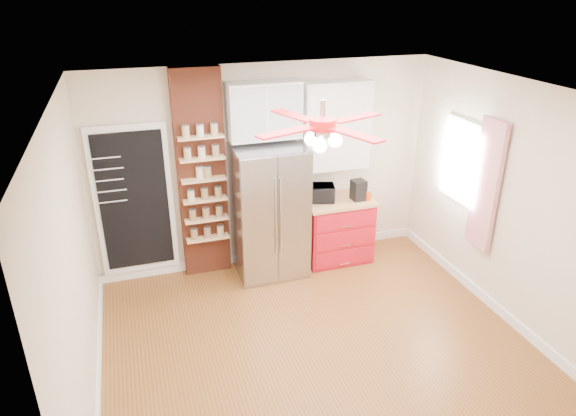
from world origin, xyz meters
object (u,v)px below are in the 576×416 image
object	(u,v)px
fridge	(270,212)
coffee_maker	(358,190)
toaster_oven	(319,193)
canister_left	(367,196)
pantry_jar_oats	(199,172)
red_cabinet	(336,229)
ceiling_fan	(323,125)

from	to	relation	value
fridge	coffee_maker	distance (m)	1.24
toaster_oven	canister_left	distance (m)	0.66
coffee_maker	canister_left	bearing A→B (deg)	-28.74
toaster_oven	canister_left	bearing A→B (deg)	0.61
toaster_oven	canister_left	world-z (taller)	toaster_oven
fridge	pantry_jar_oats	size ratio (longest dim) A/B	12.08
toaster_oven	red_cabinet	bearing A→B (deg)	8.43
ceiling_fan	toaster_oven	distance (m)	2.32
toaster_oven	pantry_jar_oats	world-z (taller)	pantry_jar_oats
pantry_jar_oats	coffee_maker	bearing A→B (deg)	-5.92
ceiling_fan	red_cabinet	bearing A→B (deg)	61.29
red_cabinet	pantry_jar_oats	world-z (taller)	pantry_jar_oats
fridge	canister_left	distance (m)	1.35
red_cabinet	ceiling_fan	bearing A→B (deg)	-118.71
red_cabinet	canister_left	xyz separation A→B (m)	(0.37, -0.14, 0.51)
fridge	toaster_oven	distance (m)	0.73
red_cabinet	pantry_jar_oats	size ratio (longest dim) A/B	6.49
coffee_maker	ceiling_fan	bearing A→B (deg)	-130.12
red_cabinet	canister_left	world-z (taller)	canister_left
coffee_maker	pantry_jar_oats	xyz separation A→B (m)	(-2.07, 0.21, 0.41)
fridge	canister_left	bearing A→B (deg)	-3.87
canister_left	red_cabinet	bearing A→B (deg)	159.19
red_cabinet	toaster_oven	xyz separation A→B (m)	(-0.26, 0.04, 0.56)
toaster_oven	coffee_maker	world-z (taller)	coffee_maker
ceiling_fan	canister_left	xyz separation A→B (m)	(1.29, 1.54, -1.46)
fridge	red_cabinet	distance (m)	1.06
toaster_oven	canister_left	xyz separation A→B (m)	(0.63, -0.18, -0.05)
ceiling_fan	pantry_jar_oats	distance (m)	2.24
fridge	pantry_jar_oats	xyz separation A→B (m)	(-0.84, 0.18, 0.57)
ceiling_fan	pantry_jar_oats	size ratio (longest dim) A/B	9.66
canister_left	pantry_jar_oats	distance (m)	2.25
fridge	ceiling_fan	distance (m)	2.25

